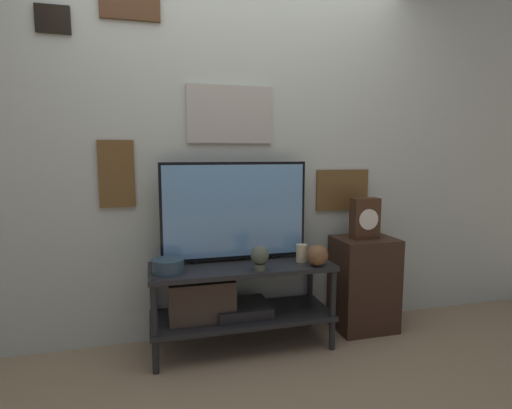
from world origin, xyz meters
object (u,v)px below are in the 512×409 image
object	(u,v)px
vase_wide_bowl	(168,266)
mantel_clock	(365,218)
television	(235,211)
candle_jar	(302,253)
vase_round_glass	(317,255)
decorative_bust	(260,256)

from	to	relation	value
vase_wide_bowl	mantel_clock	world-z (taller)	mantel_clock
television	candle_jar	distance (m)	0.53
television	vase_wide_bowl	distance (m)	0.57
vase_round_glass	candle_jar	world-z (taller)	vase_round_glass
candle_jar	decorative_bust	distance (m)	0.36
television	mantel_clock	bearing A→B (deg)	-3.48
television	mantel_clock	distance (m)	0.95
mantel_clock	television	bearing A→B (deg)	176.52
decorative_bust	mantel_clock	distance (m)	0.89
vase_wide_bowl	decorative_bust	bearing A→B (deg)	-10.53
television	vase_round_glass	bearing A→B (deg)	-27.23
vase_wide_bowl	candle_jar	size ratio (longest dim) A/B	1.66
vase_wide_bowl	mantel_clock	size ratio (longest dim) A/B	0.66
candle_jar	mantel_clock	size ratio (longest dim) A/B	0.40
television	vase_wide_bowl	world-z (taller)	television
vase_wide_bowl	mantel_clock	xyz separation A→B (m)	(1.40, 0.10, 0.22)
candle_jar	vase_round_glass	bearing A→B (deg)	-64.03
vase_round_glass	decorative_bust	bearing A→B (deg)	-178.36
vase_round_glass	mantel_clock	distance (m)	0.53
television	vase_round_glass	size ratio (longest dim) A/B	7.00
decorative_bust	mantel_clock	world-z (taller)	mantel_clock
vase_round_glass	mantel_clock	size ratio (longest dim) A/B	0.48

